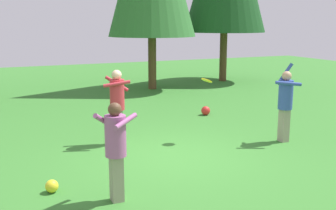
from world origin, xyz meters
The scene contains 7 objects.
ground_plane centered at (0.00, 0.00, 0.00)m, with size 40.00×40.00×0.00m, color #387A2D.
person_thrower centered at (2.93, -0.05, 1.03)m, with size 0.65×0.65×1.90m.
person_catcher centered at (-0.81, 1.40, 1.06)m, with size 0.70×0.62×1.77m.
person_bystander centered at (-1.76, -1.62, 0.96)m, with size 0.73×0.72×1.63m.
frisbee centered at (1.24, 0.81, 1.48)m, with size 0.31×0.32×0.14m.
ball_red centered at (2.58, 3.20, 0.14)m, with size 0.28×0.28×0.28m, color red.
ball_yellow centered at (-2.68, -0.86, 0.11)m, with size 0.22×0.22×0.22m, color yellow.
Camera 1 is at (-3.53, -7.63, 2.88)m, focal length 43.57 mm.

